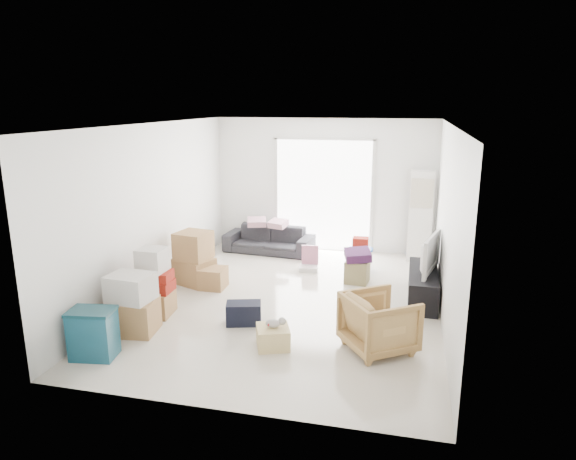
# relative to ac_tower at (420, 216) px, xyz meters

# --- Properties ---
(room_shell) EXTENTS (4.98, 6.48, 3.18)m
(room_shell) POSITION_rel_ac_tower_xyz_m (-1.95, -2.65, 0.48)
(room_shell) COLOR beige
(room_shell) RESTS_ON ground
(sliding_door) EXTENTS (2.10, 0.04, 2.33)m
(sliding_door) POSITION_rel_ac_tower_xyz_m (-1.95, 0.33, 0.37)
(sliding_door) COLOR white
(sliding_door) RESTS_ON room_shell
(ac_tower) EXTENTS (0.45, 0.30, 1.75)m
(ac_tower) POSITION_rel_ac_tower_xyz_m (0.00, 0.00, 0.00)
(ac_tower) COLOR white
(ac_tower) RESTS_ON room_shell
(tv_console) EXTENTS (0.43, 1.43, 0.48)m
(tv_console) POSITION_rel_ac_tower_xyz_m (0.05, -2.13, -0.64)
(tv_console) COLOR black
(tv_console) RESTS_ON room_shell
(television) EXTENTS (0.80, 1.11, 0.13)m
(television) POSITION_rel_ac_tower_xyz_m (0.05, -2.13, -0.33)
(television) COLOR black
(television) RESTS_ON tv_console
(sofa) EXTENTS (1.85, 0.69, 0.71)m
(sofa) POSITION_rel_ac_tower_xyz_m (-2.98, -0.15, -0.52)
(sofa) COLOR #29292F
(sofa) RESTS_ON room_shell
(pillow_left) EXTENTS (0.40, 0.36, 0.11)m
(pillow_left) POSITION_rel_ac_tower_xyz_m (-3.25, -0.13, -0.11)
(pillow_left) COLOR #BE8B99
(pillow_left) RESTS_ON sofa
(pillow_right) EXTENTS (0.46, 0.41, 0.13)m
(pillow_right) POSITION_rel_ac_tower_xyz_m (-2.78, -0.17, -0.10)
(pillow_right) COLOR #BE8B99
(pillow_right) RESTS_ON sofa
(armchair) EXTENTS (1.04, 1.05, 0.80)m
(armchair) POSITION_rel_ac_tower_xyz_m (-0.51, -3.96, -0.48)
(armchair) COLOR tan
(armchair) RESTS_ON room_shell
(storage_bins) EXTENTS (0.58, 0.45, 0.61)m
(storage_bins) POSITION_rel_ac_tower_xyz_m (-3.85, -4.95, -0.57)
(storage_bins) COLOR navy
(storage_bins) RESTS_ON room_shell
(box_stack_a) EXTENTS (0.67, 0.58, 0.81)m
(box_stack_a) POSITION_rel_ac_tower_xyz_m (-3.75, -4.21, -0.49)
(box_stack_a) COLOR #9C6B46
(box_stack_a) RESTS_ON room_shell
(box_stack_b) EXTENTS (0.55, 0.53, 1.00)m
(box_stack_b) POSITION_rel_ac_tower_xyz_m (-3.75, -3.60, -0.44)
(box_stack_b) COLOR #9C6B46
(box_stack_b) RESTS_ON room_shell
(box_stack_c) EXTENTS (0.74, 0.68, 0.90)m
(box_stack_c) POSITION_rel_ac_tower_xyz_m (-3.72, -2.24, -0.44)
(box_stack_c) COLOR #9C6B46
(box_stack_c) RESTS_ON room_shell
(loose_box) EXTENTS (0.42, 0.42, 0.34)m
(loose_box) POSITION_rel_ac_tower_xyz_m (-3.33, -2.38, -0.70)
(loose_box) COLOR #9C6B46
(loose_box) RESTS_ON room_shell
(duffel_bag) EXTENTS (0.54, 0.41, 0.31)m
(duffel_bag) POSITION_rel_ac_tower_xyz_m (-2.39, -3.61, -0.72)
(duffel_bag) COLOR black
(duffel_bag) RESTS_ON room_shell
(ottoman) EXTENTS (0.42, 0.42, 0.38)m
(ottoman) POSITION_rel_ac_tower_xyz_m (-1.03, -1.55, -0.68)
(ottoman) COLOR #8E7F52
(ottoman) RESTS_ON room_shell
(blanket) EXTENTS (0.51, 0.51, 0.14)m
(blanket) POSITION_rel_ac_tower_xyz_m (-1.03, -1.55, -0.42)
(blanket) COLOR #3E1A41
(blanket) RESTS_ON ottoman
(kids_table) EXTENTS (0.47, 0.47, 0.60)m
(kids_table) POSITION_rel_ac_tower_xyz_m (-1.05, -0.82, -0.45)
(kids_table) COLOR blue
(kids_table) RESTS_ON room_shell
(toy_walker) EXTENTS (0.36, 0.33, 0.44)m
(toy_walker) POSITION_rel_ac_tower_xyz_m (-1.96, -1.08, -0.75)
(toy_walker) COLOR silver
(toy_walker) RESTS_ON room_shell
(wood_crate) EXTENTS (0.52, 0.52, 0.27)m
(wood_crate) POSITION_rel_ac_tower_xyz_m (-1.81, -4.19, -0.74)
(wood_crate) COLOR #E2CA82
(wood_crate) RESTS_ON room_shell
(plush_bunny) EXTENTS (0.26, 0.15, 0.13)m
(plush_bunny) POSITION_rel_ac_tower_xyz_m (-1.78, -4.19, -0.55)
(plush_bunny) COLOR #B2ADA8
(plush_bunny) RESTS_ON wood_crate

